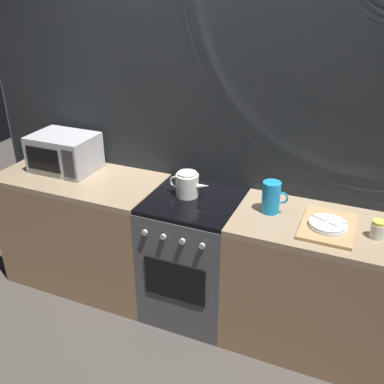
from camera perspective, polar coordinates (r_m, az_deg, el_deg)
The scene contains 10 objects.
ground_plane at distance 3.35m, azimuth 0.14°, elevation -14.74°, with size 8.00×8.00×0.00m, color #47423D.
back_wall at distance 2.99m, azimuth 2.59°, elevation 6.81°, with size 3.60×0.05×2.40m.
counter_left at distance 3.46m, azimuth -13.75°, elevation -4.83°, with size 1.20×0.60×0.90m.
stove_unit at distance 3.07m, azimuth 0.14°, elevation -8.43°, with size 0.60×0.63×0.90m.
counter_right at distance 2.91m, azimuth 17.08°, elevation -12.03°, with size 1.20×0.60×0.90m.
microwave at distance 3.36m, azimuth -16.34°, elevation 4.98°, with size 0.46×0.35×0.27m.
kettle at distance 2.85m, azimuth -0.61°, elevation 1.00°, with size 0.28×0.15×0.17m.
pitcher at distance 2.68m, azimuth 10.33°, elevation -0.68°, with size 0.16×0.11×0.20m.
dish_pile at distance 2.63m, azimuth 17.34°, elevation -4.23°, with size 0.30×0.40×0.06m.
spice_jar at distance 2.62m, azimuth 23.10°, elevation -4.54°, with size 0.08×0.08×0.10m.
Camera 1 is at (0.98, -2.32, 2.21)m, focal length 40.77 mm.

